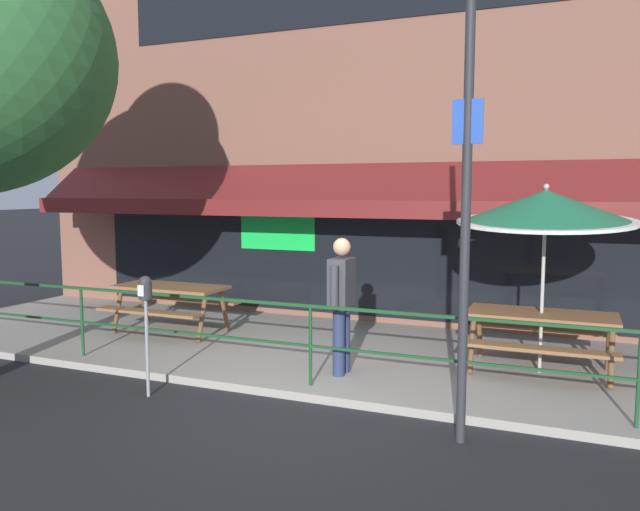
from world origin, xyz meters
The scene contains 10 objects.
ground_plane centered at (0.00, 0.00, 0.00)m, with size 120.00×120.00×0.00m, color #232326.
patio_deck centered at (0.00, 2.00, 0.05)m, with size 15.00×4.00×0.10m, color #9E998E.
restaurant_building centered at (0.00, 4.23, 4.16)m, with size 15.00×1.60×8.40m.
patio_railing centered at (0.00, 0.30, 0.80)m, with size 13.84×0.04×0.97m.
picnic_table_left centered at (-3.18, 1.96, 0.71)m, with size 1.80×1.42×0.76m.
picnic_table_centre centered at (2.47, 1.89, 0.71)m, with size 1.80×1.42×0.76m.
patio_umbrella_centre centered at (2.47, 1.90, 2.18)m, with size 2.14×2.14×2.38m.
pedestrian_walking centered at (0.17, 0.89, 1.06)m, with size 0.24×0.62×1.71m.
parking_meter_near centered at (-1.71, -0.52, 1.15)m, with size 0.15×0.16×1.42m.
street_sign_pole centered at (1.89, -0.45, 2.15)m, with size 0.28×0.09×4.19m.
Camera 1 is at (2.85, -6.27, 2.41)m, focal length 35.00 mm.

